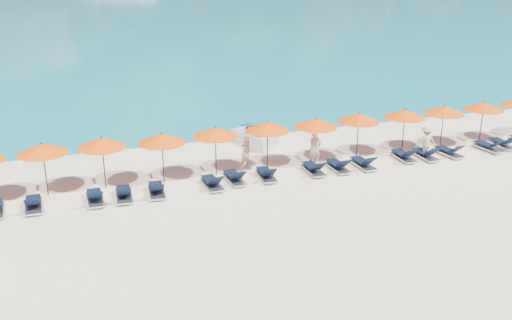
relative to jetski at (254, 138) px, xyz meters
name	(u,v)px	position (x,y,z in m)	size (l,w,h in m)	color
ground	(282,214)	(-1.83, -8.45, -0.40)	(1400.00, 1400.00, 0.00)	beige
jetski	(254,138)	(0.00, 0.00, 0.00)	(1.84, 2.90, 0.97)	silver
beachgoer_a	(315,149)	(1.59, -4.03, 0.48)	(0.64, 0.42, 1.76)	#D6A986
beachgoer_b	(248,154)	(-1.55, -3.51, 0.42)	(0.79, 0.46, 1.63)	#D6A986
beachgoer_c	(426,141)	(7.33, -4.60, 0.40)	(1.03, 0.48, 1.59)	#D6A986
umbrella_3	(42,149)	(-10.28, -3.44, 1.62)	(2.10, 2.10, 2.28)	black
umbrella_4	(102,143)	(-7.94, -3.43, 1.62)	(2.10, 2.10, 2.28)	black
umbrella_5	(162,138)	(-5.47, -3.68, 1.62)	(2.10, 2.10, 2.28)	black
umbrella_6	(215,132)	(-3.06, -3.52, 1.62)	(2.10, 2.10, 2.28)	black
umbrella_7	(268,126)	(-0.56, -3.45, 1.62)	(2.10, 2.10, 2.28)	black
umbrella_8	(316,123)	(1.78, -3.66, 1.62)	(2.10, 2.10, 2.28)	black
umbrella_9	(359,118)	(4.13, -3.50, 1.62)	(2.10, 2.10, 2.28)	black
umbrella_10	(405,114)	(6.66, -3.61, 1.62)	(2.10, 2.10, 2.28)	black
umbrella_11	(444,110)	(8.94, -3.64, 1.62)	(2.10, 2.10, 2.28)	black
umbrella_12	(484,106)	(11.39, -3.67, 1.62)	(2.10, 2.10, 2.28)	black
lounger_5	(33,204)	(-10.83, -4.81, -0.16)	(0.63, 1.70, 0.66)	silver
lounger_6	(95,197)	(-8.49, -4.94, -0.16)	(0.63, 1.70, 0.66)	silver
lounger_7	(124,194)	(-7.36, -4.96, -0.16)	(0.74, 1.74, 0.66)	silver
lounger_8	(156,190)	(-6.03, -4.97, -0.16)	(0.78, 1.75, 0.66)	silver
lounger_9	(212,183)	(-3.65, -4.97, -0.16)	(0.69, 1.72, 0.66)	silver
lounger_10	(235,177)	(-2.56, -4.71, -0.16)	(0.67, 1.72, 0.66)	silver
lounger_11	(266,174)	(-1.12, -4.80, -0.16)	(0.77, 1.75, 0.66)	silver
lounger_12	(314,168)	(1.16, -4.85, -0.16)	(0.69, 1.73, 0.66)	silver
lounger_13	(338,166)	(2.39, -4.90, -0.16)	(0.64, 1.71, 0.66)	silver
lounger_14	(363,163)	(3.67, -4.96, -0.16)	(0.62, 1.70, 0.66)	silver
lounger_15	(404,155)	(6.06, -4.66, -0.16)	(0.72, 1.73, 0.66)	silver
lounger_16	(425,154)	(7.18, -4.85, -0.16)	(0.67, 1.72, 0.66)	silver
lounger_17	(449,151)	(8.53, -4.89, -0.16)	(0.77, 1.75, 0.66)	silver
lounger_18	(488,146)	(10.95, -4.88, -0.16)	(0.78, 1.75, 0.66)	silver
lounger_19	(503,143)	(12.00, -4.70, -0.16)	(0.77, 1.75, 0.66)	silver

